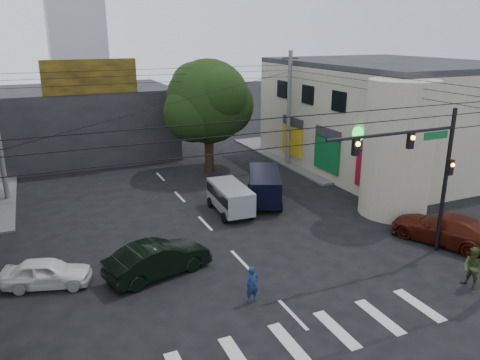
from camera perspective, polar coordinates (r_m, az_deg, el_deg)
ground at (r=21.33m, az=2.30°, el=-12.00°), size 160.00×160.00×0.00m
sidewalk_far_right at (r=44.70m, az=12.90°, el=3.60°), size 16.00×16.00×0.15m
building_right at (r=40.13m, az=17.54°, el=7.40°), size 14.00×18.00×8.00m
corner_column at (r=28.97m, az=18.68°, el=3.62°), size 4.00×4.00×8.00m
building_far at (r=43.47m, az=-18.08°, el=6.74°), size 14.00×10.00×6.00m
billboard at (r=38.08m, az=-17.82°, el=11.89°), size 7.00×0.30×2.60m
street_tree at (r=36.13m, az=-3.90°, el=9.49°), size 6.40×6.40×8.70m
traffic_gantry at (r=23.14m, az=21.28°, el=2.11°), size 7.10×0.35×7.20m
utility_pole_far_right at (r=38.09m, az=5.97°, el=8.53°), size 0.32×0.32×9.20m
dark_sedan at (r=21.64m, az=-9.94°, el=-9.45°), size 4.05×5.62×1.58m
white_compact at (r=22.16m, az=-22.47°, el=-10.40°), size 3.58×4.54×1.26m
maroon_sedan at (r=26.60m, az=23.68°, el=-5.47°), size 6.22×7.07×1.58m
silver_minivan at (r=28.31m, az=-1.20°, el=-2.36°), size 4.24×2.12×1.75m
navy_van at (r=30.11m, az=2.99°, el=-0.91°), size 6.39×5.64×1.98m
traffic_officer at (r=19.37m, az=1.52°, el=-12.64°), size 0.61×0.44×1.56m
pedestrian_olive at (r=22.58m, az=26.54°, el=-9.58°), size 1.08×0.94×1.86m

